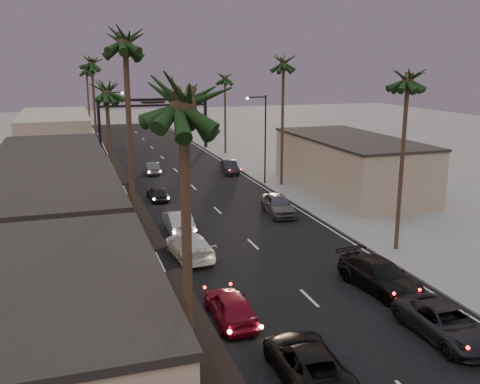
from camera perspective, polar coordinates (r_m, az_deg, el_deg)
ground at (r=47.64m, az=-3.36°, el=-1.06°), size 200.00×200.00×0.00m
road at (r=52.35m, az=-4.74°, el=0.27°), size 14.00×120.00×0.02m
sidewalk_left at (r=57.93m, az=-15.54°, el=1.17°), size 5.00×92.00×0.12m
sidewalk_right at (r=61.57m, az=2.39°, el=2.39°), size 5.00×92.00×0.12m
storefront_near at (r=19.13m, az=-20.98°, el=-16.54°), size 8.00×12.00×5.50m
storefront_mid at (r=32.06m, az=-19.87°, el=-4.11°), size 8.00×14.00×5.50m
storefront_far at (r=47.63m, az=-19.35°, el=1.27°), size 8.00×16.00×5.00m
storefront_dist at (r=70.24m, az=-19.07°, el=5.48°), size 8.00×20.00×6.00m
building_right at (r=52.27m, az=11.63°, el=2.81°), size 8.00×18.00×5.00m
arch at (r=75.79m, az=-9.22°, el=8.53°), size 15.20×0.40×7.27m
streetlight_right at (r=53.36m, az=2.44°, el=6.37°), size 2.13×0.30×9.00m
streetlight_left at (r=63.16m, az=-13.76°, el=7.13°), size 2.13×0.30×9.00m
palm_la at (r=13.94m, az=-6.11°, el=10.94°), size 3.20×3.20×13.20m
palm_lb at (r=26.82m, az=-12.22°, el=16.14°), size 3.20×3.20×15.20m
palm_lc at (r=40.76m, az=-14.10°, el=10.99°), size 3.20×3.20×12.20m
palm_ld at (r=59.70m, az=-15.57°, el=13.49°), size 3.20×3.20×14.20m
palm_ra at (r=34.97m, az=17.53°, el=11.99°), size 3.20×3.20×13.20m
palm_rb at (r=52.61m, az=4.68°, el=13.98°), size 3.20×3.20×14.20m
palm_rc at (r=71.52m, az=-1.62°, el=12.36°), size 3.20×3.20×12.20m
palm_far at (r=82.69m, az=-16.09°, el=12.70°), size 3.20×3.20×13.20m
oncoming_red at (r=26.10m, az=-1.02°, el=-12.07°), size 1.85×4.48×1.52m
oncoming_pickup at (r=22.05m, az=7.13°, el=-17.46°), size 2.73×5.39×1.46m
oncoming_silver at (r=39.43m, az=-6.62°, el=-3.09°), size 1.76×4.78×1.57m
oncoming_white at (r=34.24m, az=-5.44°, el=-5.71°), size 2.67×5.48×1.53m
oncoming_dgrey at (r=48.65m, az=-8.79°, el=-0.09°), size 1.65×3.91×1.32m
oncoming_grey_far at (r=60.23m, az=-9.37°, el=2.54°), size 1.58×4.07×1.32m
curbside_near at (r=26.29m, az=21.07°, el=-12.89°), size 2.51×5.34×1.48m
curbside_black at (r=30.33m, az=14.70°, el=-8.62°), size 3.04×5.91×1.64m
curbside_grey at (r=43.54m, az=4.07°, el=-1.34°), size 2.43×5.09×1.68m
curbside_far at (r=59.77m, az=-1.10°, el=2.69°), size 1.99×4.45×1.42m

